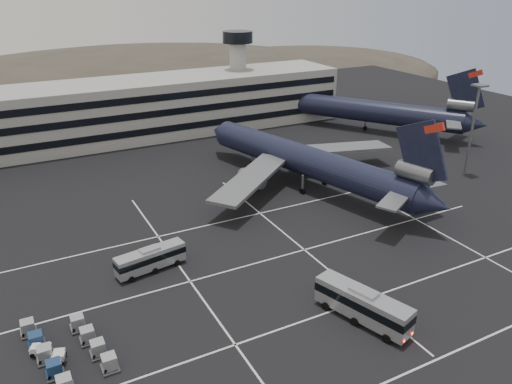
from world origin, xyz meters
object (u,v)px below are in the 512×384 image
Objects in this scene: bus_near at (363,304)px; bus_far at (150,258)px; trijet_main at (309,161)px; tug_a at (58,358)px; uld_cluster at (67,348)px.

bus_near is 1.22× the size of bus_far.
trijet_main is 56.79m from tug_a.
uld_cluster is (-12.90, -12.16, -1.06)m from bus_far.
bus_far is 17.76m from uld_cluster.
trijet_main is 23.95× the size of tug_a.
trijet_main is 38.51m from bus_far.
bus_near is at bearing -129.06° from trijet_main.
bus_near is 28.99m from bus_far.
bus_far is (-35.34, -14.92, -3.35)m from trijet_main.
trijet_main reaches higher than bus_near.
trijet_main is 4.62× the size of bus_near.
trijet_main is 4.29× the size of uld_cluster.
trijet_main is 55.50m from uld_cluster.
bus_far is 0.76× the size of uld_cluster.
trijet_main is 40.69m from bus_near.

